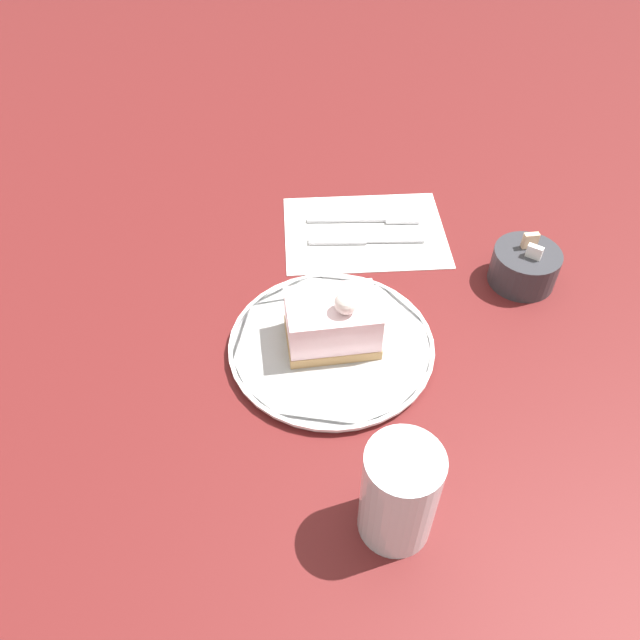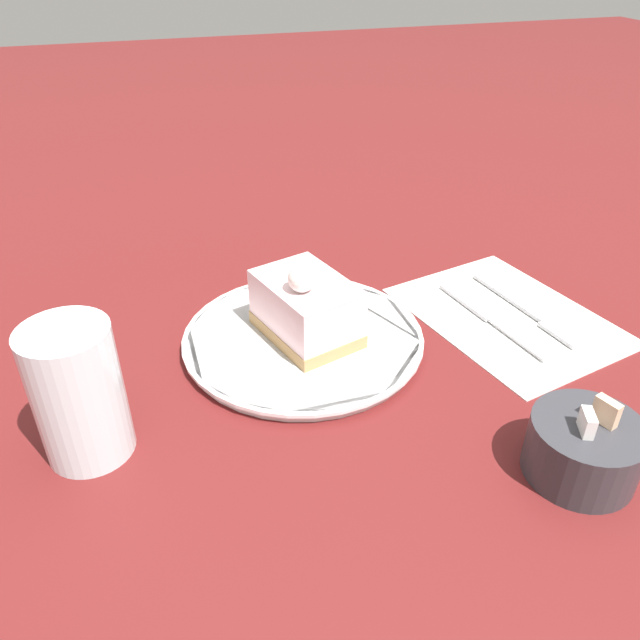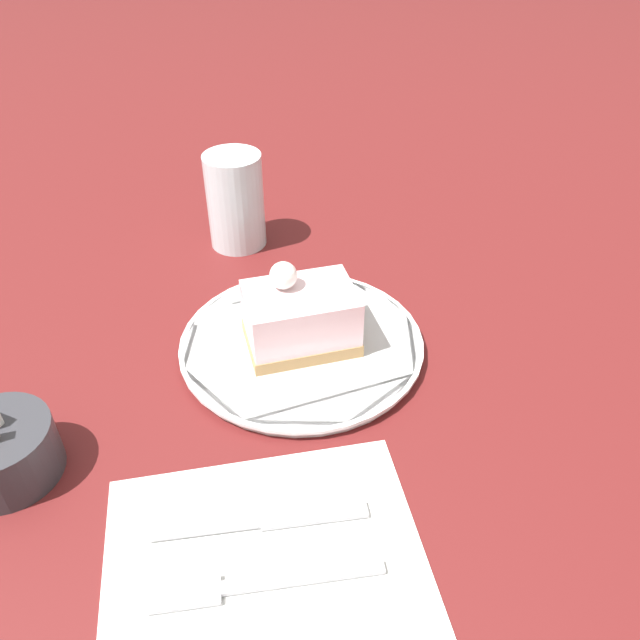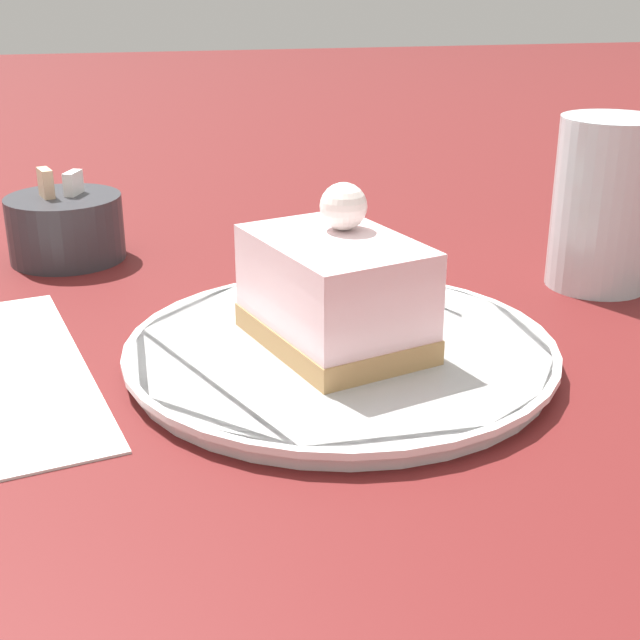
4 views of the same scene
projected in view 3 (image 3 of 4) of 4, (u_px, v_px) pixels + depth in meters
The scene contains 8 objects.
ground_plane at pixel (300, 373), 0.63m from camera, with size 4.00×4.00×0.00m, color #5B1919.
plate at pixel (303, 344), 0.65m from camera, with size 0.25×0.25×0.01m.
cake_slice at pixel (301, 317), 0.62m from camera, with size 0.10×0.13×0.09m.
napkin at pixel (265, 554), 0.47m from camera, with size 0.23×0.27×0.00m.
fork at pixel (247, 585), 0.44m from camera, with size 0.04×0.17×0.00m.
knife at pixel (281, 520), 0.49m from camera, with size 0.04×0.17×0.00m.
sugar_bowl at pixel (2, 452), 0.51m from camera, with size 0.09×0.09×0.07m.
drinking_glass at pixel (235, 201), 0.79m from camera, with size 0.07×0.07×0.12m.
Camera 3 is at (-0.46, -0.03, 0.43)m, focal length 35.00 mm.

